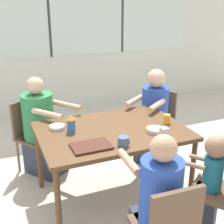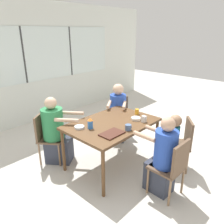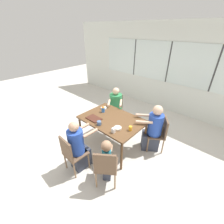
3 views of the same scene
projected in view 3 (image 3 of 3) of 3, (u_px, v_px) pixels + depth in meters
ground_plane at (112, 144)px, 3.82m from camera, size 16.00×16.00×0.00m
wall_back_with_windows at (168, 69)px, 4.86m from camera, size 8.40×0.08×2.80m
dining_table at (112, 121)px, 3.47m from camera, size 1.41×0.98×0.76m
chair_for_woman_green_shirt at (116, 106)px, 4.53m from camera, size 0.56×0.56×0.85m
chair_for_man_blue_shirt at (71, 152)px, 2.87m from camera, size 0.42×0.42×0.85m
chair_for_man_teal_shirt at (160, 131)px, 3.45m from camera, size 0.56×0.56×0.85m
chair_for_toddler at (106, 166)px, 2.60m from camera, size 0.56×0.56×0.85m
person_woman_green_shirt at (116, 109)px, 4.39m from camera, size 0.65×0.72×1.15m
person_man_blue_shirt at (78, 148)px, 2.97m from camera, size 0.34×0.58×1.13m
person_man_teal_shirt at (153, 130)px, 3.46m from camera, size 0.66×0.60×1.16m
person_toddler at (107, 160)px, 2.74m from camera, size 0.31×0.34×0.93m
food_tray_dark at (94, 118)px, 3.44m from camera, size 0.34×0.23×0.02m
coffee_mug at (99, 123)px, 3.21m from camera, size 0.10×0.09×0.09m
sippy_cup at (103, 109)px, 3.68m from camera, size 0.08×0.08×0.17m
juice_glass at (130, 128)px, 3.04m from camera, size 0.07×0.07×0.09m
milk_carton_small at (113, 130)px, 2.97m from camera, size 0.07×0.07×0.10m
bowl_white_shallow at (118, 128)px, 3.09m from camera, size 0.16×0.16×0.04m
bowl_cereal at (104, 108)px, 3.86m from camera, size 0.15×0.15×0.03m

